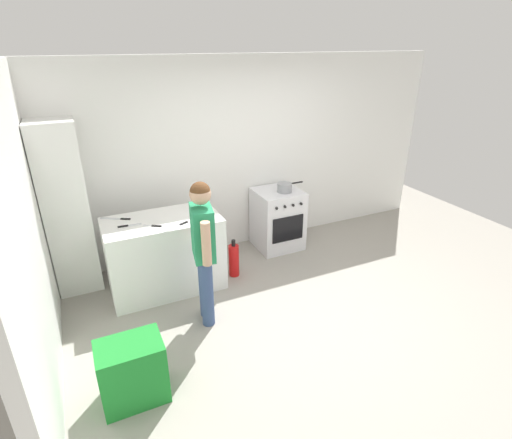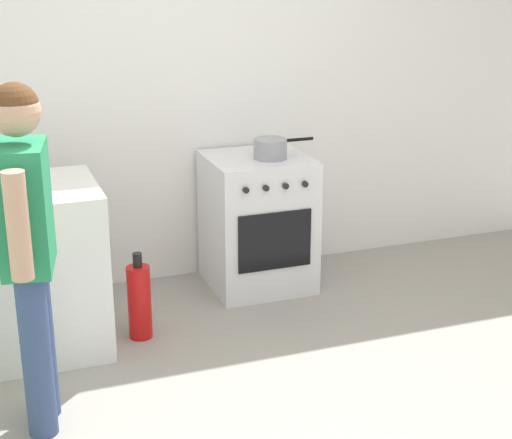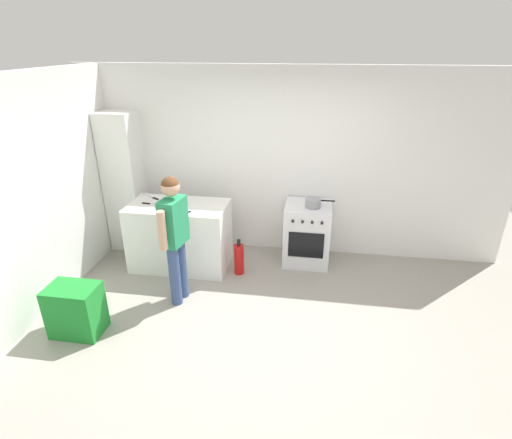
# 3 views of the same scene
# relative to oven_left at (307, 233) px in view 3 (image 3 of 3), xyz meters

# --- Properties ---
(ground_plane) EXTENTS (8.00, 8.00, 0.00)m
(ground_plane) POSITION_rel_oven_left_xyz_m (-0.35, -1.58, -0.43)
(ground_plane) COLOR gray
(back_wall) EXTENTS (6.00, 0.10, 2.60)m
(back_wall) POSITION_rel_oven_left_xyz_m (-0.35, 0.37, 0.87)
(back_wall) COLOR white
(back_wall) RESTS_ON ground
(side_wall_left) EXTENTS (0.10, 3.10, 2.60)m
(side_wall_left) POSITION_rel_oven_left_xyz_m (-2.95, -1.18, 0.87)
(side_wall_left) COLOR white
(side_wall_left) RESTS_ON ground
(counter_unit) EXTENTS (1.30, 0.70, 0.90)m
(counter_unit) POSITION_rel_oven_left_xyz_m (-1.70, -0.38, 0.02)
(counter_unit) COLOR white
(counter_unit) RESTS_ON ground
(oven_left) EXTENTS (0.62, 0.62, 0.85)m
(oven_left) POSITION_rel_oven_left_xyz_m (0.00, 0.00, 0.00)
(oven_left) COLOR silver
(oven_left) RESTS_ON ground
(pot) EXTENTS (0.38, 0.20, 0.12)m
(pot) POSITION_rel_oven_left_xyz_m (0.06, -0.07, 0.49)
(pot) COLOR gray
(pot) RESTS_ON oven_left
(knife_carving) EXTENTS (0.31, 0.17, 0.01)m
(knife_carving) POSITION_rel_oven_left_xyz_m (-1.59, -0.64, 0.48)
(knife_carving) COLOR silver
(knife_carving) RESTS_ON counter_unit
(knife_bread) EXTENTS (0.32, 0.21, 0.01)m
(knife_bread) POSITION_rel_oven_left_xyz_m (-2.16, -0.16, 0.48)
(knife_bread) COLOR silver
(knife_bread) RESTS_ON counter_unit
(knife_paring) EXTENTS (0.19, 0.14, 0.01)m
(knife_paring) POSITION_rel_oven_left_xyz_m (-1.81, -0.53, 0.48)
(knife_paring) COLOR silver
(knife_paring) RESTS_ON counter_unit
(knife_utility) EXTENTS (0.25, 0.05, 0.01)m
(knife_utility) POSITION_rel_oven_left_xyz_m (-2.06, -0.41, 0.48)
(knife_utility) COLOR silver
(knife_utility) RESTS_ON counter_unit
(person) EXTENTS (0.26, 0.56, 1.55)m
(person) POSITION_rel_oven_left_xyz_m (-1.46, -1.17, 0.49)
(person) COLOR #384C7A
(person) RESTS_ON ground
(fire_extinguisher) EXTENTS (0.13, 0.13, 0.50)m
(fire_extinguisher) POSITION_rel_oven_left_xyz_m (-0.87, -0.48, -0.21)
(fire_extinguisher) COLOR red
(fire_extinguisher) RESTS_ON ground
(recycling_crate_lower) EXTENTS (0.52, 0.36, 0.28)m
(recycling_crate_lower) POSITION_rel_oven_left_xyz_m (-2.34, -1.90, -0.29)
(recycling_crate_lower) COLOR #1E842D
(recycling_crate_lower) RESTS_ON ground
(recycling_crate_upper) EXTENTS (0.52, 0.36, 0.28)m
(recycling_crate_upper) POSITION_rel_oven_left_xyz_m (-2.34, -1.90, -0.01)
(recycling_crate_upper) COLOR #1E842D
(recycling_crate_upper) RESTS_ON recycling_crate_lower
(larder_cabinet) EXTENTS (0.48, 0.44, 2.00)m
(larder_cabinet) POSITION_rel_oven_left_xyz_m (-2.65, 0.10, 0.57)
(larder_cabinet) COLOR white
(larder_cabinet) RESTS_ON ground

